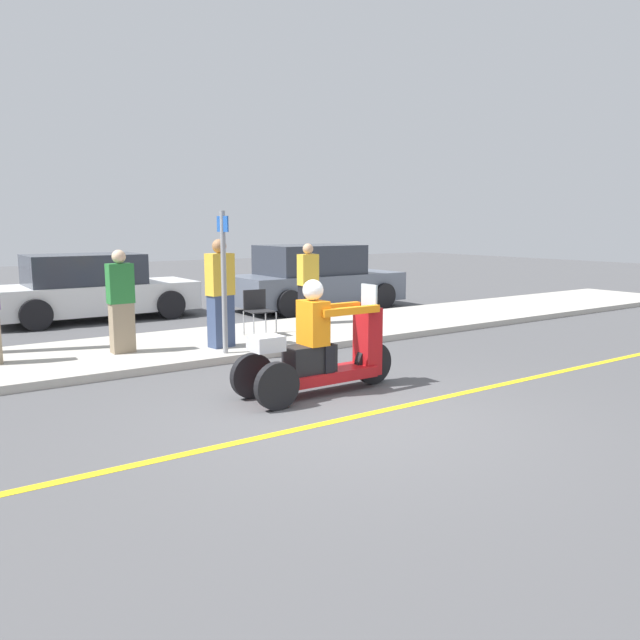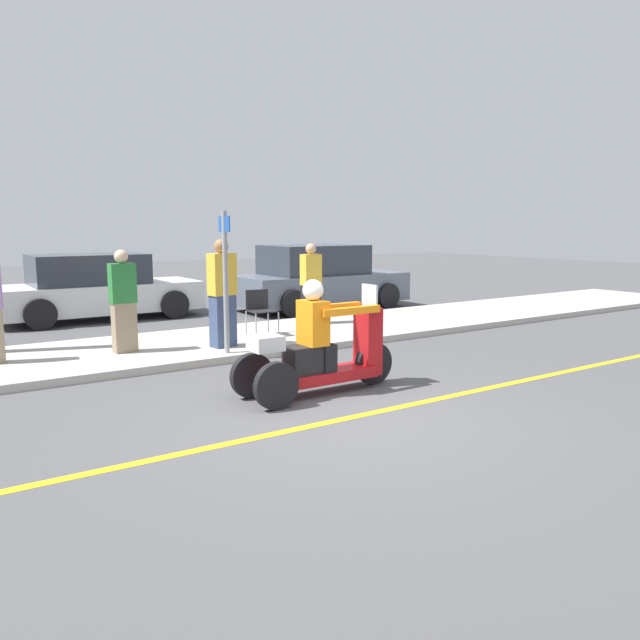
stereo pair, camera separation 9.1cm
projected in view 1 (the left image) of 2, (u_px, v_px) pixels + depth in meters
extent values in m
plane|color=#4C4C4F|center=(352.00, 418.00, 6.88)|extent=(60.00, 60.00, 0.00)
cube|color=gold|center=(372.00, 413.00, 7.04)|extent=(24.00, 0.12, 0.01)
cube|color=#B2ADA3|center=(187.00, 346.00, 10.61)|extent=(28.00, 2.80, 0.12)
cylinder|color=black|center=(373.00, 363.00, 8.32)|extent=(0.56, 0.10, 0.56)
cylinder|color=black|center=(277.00, 386.00, 7.14)|extent=(0.56, 0.10, 0.56)
cylinder|color=black|center=(252.00, 376.00, 7.62)|extent=(0.56, 0.10, 0.56)
cube|color=#AD1419|center=(320.00, 376.00, 7.84)|extent=(1.54, 0.42, 0.14)
cube|color=black|center=(310.00, 359.00, 7.72)|extent=(0.62, 0.33, 0.34)
cube|color=#AD1419|center=(367.00, 341.00, 8.21)|extent=(0.24, 0.33, 0.89)
cube|color=silver|center=(369.00, 296.00, 8.13)|extent=(0.03, 0.30, 0.30)
cube|color=silver|center=(266.00, 343.00, 7.33)|extent=(0.36, 0.33, 0.18)
cube|color=orange|center=(313.00, 323.00, 7.68)|extent=(0.26, 0.38, 0.55)
sphere|color=white|center=(313.00, 290.00, 7.61)|extent=(0.26, 0.26, 0.26)
cube|color=black|center=(327.00, 359.00, 7.72)|extent=(0.14, 0.14, 0.34)
cube|color=black|center=(316.00, 355.00, 7.91)|extent=(0.14, 0.14, 0.34)
cube|color=orange|center=(351.00, 311.00, 7.74)|extent=(0.87, 0.09, 0.09)
cube|color=orange|center=(332.00, 307.00, 8.06)|extent=(0.87, 0.09, 0.09)
cube|color=#38476B|center=(221.00, 321.00, 10.19)|extent=(0.41, 0.31, 0.86)
cube|color=gold|center=(220.00, 274.00, 10.07)|extent=(0.45, 0.31, 0.68)
sphere|color=#9E704C|center=(219.00, 246.00, 10.00)|extent=(0.23, 0.23, 0.23)
cube|color=gray|center=(122.00, 328.00, 9.75)|extent=(0.35, 0.24, 0.78)
cube|color=#267233|center=(120.00, 283.00, 9.64)|extent=(0.39, 0.24, 0.62)
sphere|color=beige|center=(119.00, 257.00, 9.58)|extent=(0.21, 0.21, 0.21)
cube|color=black|center=(308.00, 304.00, 12.60)|extent=(0.35, 0.24, 0.78)
cube|color=gold|center=(308.00, 270.00, 12.49)|extent=(0.39, 0.24, 0.62)
sphere|color=tan|center=(308.00, 249.00, 12.43)|extent=(0.21, 0.21, 0.21)
cylinder|color=#A5A8AD|center=(254.00, 327.00, 10.94)|extent=(0.02, 0.02, 0.44)
cylinder|color=#A5A8AD|center=(276.00, 325.00, 11.15)|extent=(0.02, 0.02, 0.44)
cylinder|color=#A5A8AD|center=(244.00, 323.00, 11.31)|extent=(0.02, 0.02, 0.44)
cylinder|color=#A5A8AD|center=(266.00, 321.00, 11.53)|extent=(0.02, 0.02, 0.44)
cube|color=#232326|center=(260.00, 311.00, 11.20)|extent=(0.47, 0.47, 0.02)
cube|color=#232326|center=(255.00, 300.00, 11.36)|extent=(0.44, 0.06, 0.38)
cube|color=silver|center=(96.00, 298.00, 13.96)|extent=(4.35, 1.72, 0.63)
cube|color=#2D333D|center=(84.00, 269.00, 13.74)|extent=(2.39, 1.55, 0.66)
cylinder|color=black|center=(170.00, 305.00, 14.09)|extent=(0.64, 0.22, 0.64)
cylinder|color=black|center=(145.00, 297.00, 15.48)|extent=(0.64, 0.22, 0.64)
cylinder|color=black|center=(36.00, 315.00, 12.50)|extent=(0.64, 0.22, 0.64)
cylinder|color=black|center=(20.00, 306.00, 13.89)|extent=(0.64, 0.22, 0.64)
cube|color=slate|center=(317.00, 288.00, 15.79)|extent=(4.37, 1.84, 0.71)
cube|color=#2D333D|center=(310.00, 260.00, 15.56)|extent=(2.41, 1.66, 0.72)
cylinder|color=black|center=(383.00, 296.00, 15.87)|extent=(0.64, 0.22, 0.64)
cylinder|color=black|center=(340.00, 290.00, 17.37)|extent=(0.64, 0.22, 0.64)
cylinder|color=black|center=(289.00, 304.00, 14.27)|extent=(0.64, 0.22, 0.64)
cylinder|color=black|center=(250.00, 296.00, 15.77)|extent=(0.64, 0.22, 0.64)
cylinder|color=gray|center=(224.00, 283.00, 9.59)|extent=(0.08, 0.08, 2.20)
cube|color=#1E51AD|center=(223.00, 224.00, 9.45)|extent=(0.02, 0.36, 0.24)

